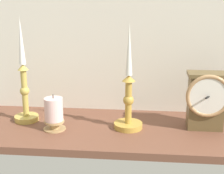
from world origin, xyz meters
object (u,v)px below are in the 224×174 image
mantel_clock (206,100)px  pillar_candle_front (54,113)px  candlestick_tall_center (25,89)px  candlestick_tall_left (128,100)px

mantel_clock → pillar_candle_front: (-49.09, -5.35, -4.51)cm
mantel_clock → candlestick_tall_center: 60.88cm
candlestick_tall_center → pillar_candle_front: candlestick_tall_center is taller
mantel_clock → candlestick_tall_left: (-25.05, -2.14, -0.11)cm
candlestick_tall_center → pillar_candle_front: (11.76, -6.69, -5.93)cm
candlestick_tall_left → pillar_candle_front: 24.64cm
candlestick_tall_left → pillar_candle_front: candlestick_tall_left is taller
mantel_clock → candlestick_tall_left: 25.15cm
pillar_candle_front → candlestick_tall_center: bearing=150.4°
mantel_clock → pillar_candle_front: mantel_clock is taller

